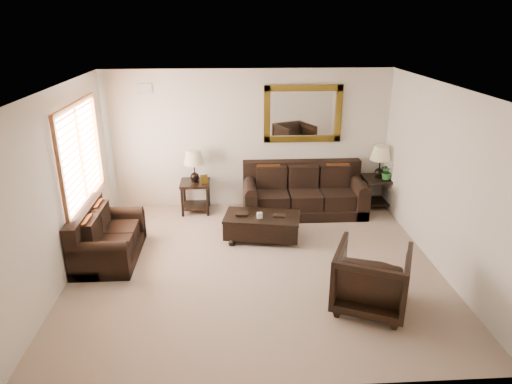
{
  "coord_description": "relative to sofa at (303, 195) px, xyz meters",
  "views": [
    {
      "loc": [
        -0.36,
        -6.15,
        3.58
      ],
      "look_at": [
        0.04,
        0.6,
        0.98
      ],
      "focal_mm": 32.0,
      "sensor_mm": 36.0,
      "label": 1
    }
  ],
  "objects": [
    {
      "name": "end_table_right",
      "position": [
        1.5,
        0.13,
        0.48
      ],
      "size": [
        0.58,
        0.58,
        1.27
      ],
      "color": "black",
      "rests_on": "room"
    },
    {
      "name": "mirror",
      "position": [
        -0.0,
        0.42,
        1.51
      ],
      "size": [
        1.5,
        0.06,
        1.1
      ],
      "color": "#48330E",
      "rests_on": "room"
    },
    {
      "name": "end_table_left",
      "position": [
        -2.1,
        0.14,
        0.46
      ],
      "size": [
        0.56,
        0.56,
        1.24
      ],
      "color": "black",
      "rests_on": "room"
    },
    {
      "name": "sofa",
      "position": [
        0.0,
        0.0,
        0.0
      ],
      "size": [
        2.32,
        1.0,
        0.95
      ],
      "color": "black",
      "rests_on": "room"
    },
    {
      "name": "coffee_table",
      "position": [
        -0.89,
        -1.13,
        -0.08
      ],
      "size": [
        1.37,
        0.9,
        0.54
      ],
      "rotation": [
        0.0,
        0.0,
        -0.18
      ],
      "color": "black",
      "rests_on": "room"
    },
    {
      "name": "air_vent",
      "position": [
        -2.95,
        0.44,
        2.01
      ],
      "size": [
        0.25,
        0.02,
        0.18
      ],
      "primitive_type": "cube",
      "color": "#999999",
      "rests_on": "room"
    },
    {
      "name": "room",
      "position": [
        -1.05,
        -2.04,
        1.01
      ],
      "size": [
        5.51,
        5.01,
        2.71
      ],
      "color": "#856E5B",
      "rests_on": "ground"
    },
    {
      "name": "window",
      "position": [
        -3.75,
        -1.14,
        1.21
      ],
      "size": [
        0.07,
        1.96,
        1.66
      ],
      "color": "white",
      "rests_on": "room"
    },
    {
      "name": "loveseat",
      "position": [
        -3.39,
        -1.64,
        -0.04
      ],
      "size": [
        0.88,
        1.48,
        0.83
      ],
      "rotation": [
        0.0,
        0.0,
        1.57
      ],
      "color": "black",
      "rests_on": "room"
    },
    {
      "name": "armchair",
      "position": [
        0.38,
        -3.19,
        0.12
      ],
      "size": [
        1.18,
        1.15,
        0.94
      ],
      "primitive_type": "imported",
      "rotation": [
        0.0,
        0.0,
        2.73
      ],
      "color": "black",
      "rests_on": "floor"
    },
    {
      "name": "potted_plant",
      "position": [
        1.63,
        0.02,
        0.41
      ],
      "size": [
        0.29,
        0.32,
        0.25
      ],
      "primitive_type": "imported",
      "rotation": [
        0.0,
        0.0,
        -0.0
      ],
      "color": "#1E521C",
      "rests_on": "end_table_right"
    }
  ]
}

